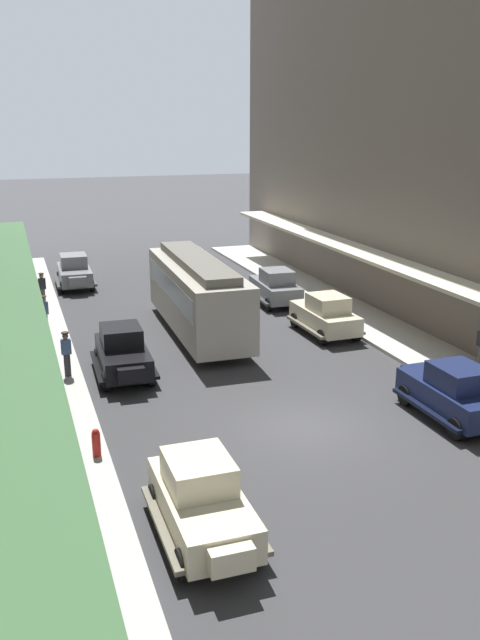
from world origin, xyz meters
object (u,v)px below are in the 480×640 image
(parked_car_3, at_px, (325,314))
(pedestrian_4, at_px, (19,329))
(fire_hydrant, at_px, (96,442))
(parked_car_1, at_px, (276,286))
(pedestrian_3, at_px, (67,353))
(parked_car_4, at_px, (123,351))
(parked_car_5, at_px, (453,391))
(parked_car_2, at_px, (202,498))
(parked_car_0, at_px, (74,271))
(pedestrian_0, at_px, (42,289))
(pedestrian_2, at_px, (45,314))
(streetcar, at_px, (197,292))

(parked_car_3, height_order, pedestrian_4, parked_car_3)
(fire_hydrant, bearing_deg, parked_car_1, 52.07)
(parked_car_3, height_order, pedestrian_3, parked_car_3)
(parked_car_3, relative_size, parked_car_4, 1.00)
(parked_car_4, distance_m, parked_car_5, 11.78)
(parked_car_2, distance_m, parked_car_3, 15.97)
(parked_car_2, height_order, parked_car_5, same)
(parked_car_1, bearing_deg, parked_car_5, -89.87)
(parked_car_0, relative_size, pedestrian_0, 2.57)
(pedestrian_3, bearing_deg, pedestrian_2, 94.25)
(pedestrian_4, bearing_deg, streetcar, 0.39)
(parked_car_2, bearing_deg, fire_hydrant, 112.68)
(parked_car_5, xyz_separation_m, streetcar, (-5.26, 11.30, 0.96))
(parked_car_2, distance_m, pedestrian_0, 21.65)
(streetcar, distance_m, pedestrian_2, 6.79)
(parked_car_1, height_order, pedestrian_4, parked_car_1)
(parked_car_1, xyz_separation_m, parked_car_2, (-9.26, -18.57, 0.00))
(parked_car_4, height_order, fire_hydrant, parked_car_4)
(parked_car_2, xyz_separation_m, pedestrian_3, (-2.00, 10.99, 0.07))
(pedestrian_4, bearing_deg, parked_car_4, -48.18)
(streetcar, bearing_deg, parked_car_4, -134.88)
(pedestrian_0, bearing_deg, parked_car_2, -84.08)
(parked_car_4, relative_size, streetcar, 0.45)
(streetcar, bearing_deg, pedestrian_2, 163.66)
(parked_car_3, relative_size, streetcar, 0.44)
(pedestrian_0, bearing_deg, parked_car_3, -36.58)
(streetcar, bearing_deg, parked_car_1, 35.64)
(fire_hydrant, relative_size, pedestrian_3, 0.49)
(pedestrian_4, bearing_deg, pedestrian_2, 59.91)
(fire_hydrant, bearing_deg, pedestrian_0, 91.38)
(parked_car_2, bearing_deg, pedestrian_3, 100.29)
(parked_car_0, relative_size, parked_car_3, 1.00)
(fire_hydrant, relative_size, pedestrian_4, 0.49)
(pedestrian_0, xyz_separation_m, pedestrian_2, (-0.19, -4.82, 0.00))
(parked_car_2, bearing_deg, pedestrian_2, 98.24)
(parked_car_4, height_order, parked_car_5, same)
(pedestrian_3, bearing_deg, parked_car_5, -33.47)
(parked_car_0, bearing_deg, parked_car_2, -89.48)
(parked_car_2, height_order, parked_car_3, same)
(parked_car_2, relative_size, parked_car_5, 1.00)
(parked_car_2, bearing_deg, streetcar, 74.77)
(parked_car_3, xyz_separation_m, pedestrian_0, (-11.61, 8.61, 0.07))
(parked_car_4, bearing_deg, pedestrian_2, 112.35)
(parked_car_2, xyz_separation_m, pedestrian_0, (-2.23, 21.54, 0.07))
(parked_car_4, xyz_separation_m, pedestrian_2, (-2.44, 5.93, 0.07))
(parked_car_5, distance_m, pedestrian_2, 17.64)
(parked_car_3, bearing_deg, pedestrian_0, 143.42)
(parked_car_4, height_order, pedestrian_2, parked_car_4)
(parked_car_5, height_order, pedestrian_4, parked_car_5)
(streetcar, xyz_separation_m, pedestrian_3, (-6.03, -3.83, -0.89))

